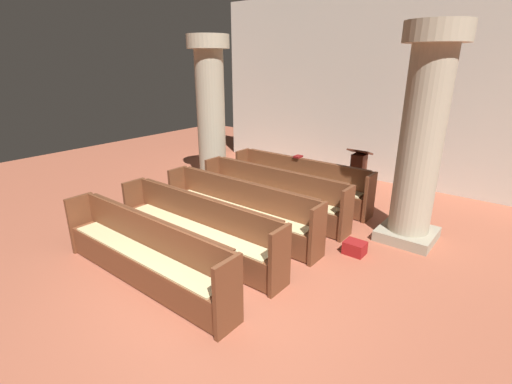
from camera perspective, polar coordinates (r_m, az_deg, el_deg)
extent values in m
plane|color=#AD5B42|center=(5.17, -6.20, -14.71)|extent=(19.20, 19.20, 0.00)
cube|color=beige|center=(9.59, 20.39, 14.63)|extent=(10.00, 0.16, 4.50)
cube|color=brown|center=(7.96, 6.62, 1.39)|extent=(3.09, 0.38, 0.05)
cube|color=brown|center=(8.02, 7.33, 3.44)|extent=(3.09, 0.04, 0.47)
cube|color=brown|center=(8.00, 7.58, 5.07)|extent=(2.96, 0.06, 0.02)
cube|color=brown|center=(8.83, -2.05, 3.63)|extent=(0.06, 0.44, 0.92)
cube|color=brown|center=(7.30, 17.14, -0.80)|extent=(0.06, 0.44, 0.92)
cube|color=brown|center=(7.89, 5.89, -0.38)|extent=(3.09, 0.03, 0.38)
cube|color=#D1BC84|center=(7.93, 6.55, 1.60)|extent=(2.84, 0.32, 0.03)
cube|color=brown|center=(7.18, 2.42, -0.55)|extent=(3.09, 0.38, 0.05)
cube|color=brown|center=(7.23, 3.23, 1.73)|extent=(3.09, 0.04, 0.47)
cube|color=brown|center=(7.20, 3.49, 3.54)|extent=(2.96, 0.06, 0.02)
cube|color=brown|center=(8.14, -6.57, 2.08)|extent=(0.06, 0.44, 0.92)
cube|color=brown|center=(6.44, 13.83, -3.25)|extent=(0.06, 0.44, 0.92)
cube|color=brown|center=(7.13, 1.57, -2.54)|extent=(3.09, 0.03, 0.38)
cube|color=#D1BC84|center=(7.15, 2.33, -0.34)|extent=(2.84, 0.32, 0.03)
cube|color=brown|center=(6.46, -2.76, -2.95)|extent=(3.09, 0.38, 0.05)
cube|color=brown|center=(6.48, -1.82, -0.39)|extent=(3.09, 0.04, 0.47)
cube|color=brown|center=(6.44, -1.57, 1.61)|extent=(2.96, 0.06, 0.02)
cube|color=brown|center=(7.51, -11.86, 0.25)|extent=(0.06, 0.44, 0.92)
cube|color=brown|center=(5.63, 9.50, -6.41)|extent=(0.06, 0.44, 0.92)
cube|color=brown|center=(6.43, -3.75, -5.17)|extent=(3.09, 0.03, 0.38)
cube|color=#D1BC84|center=(6.43, -2.88, -2.72)|extent=(2.84, 0.32, 0.03)
cube|color=brown|center=(5.82, -9.19, -5.87)|extent=(3.09, 0.38, 0.05)
cube|color=brown|center=(5.82, -8.12, -3.03)|extent=(3.09, 0.04, 0.47)
cube|color=brown|center=(5.76, -7.89, -0.81)|extent=(2.96, 0.06, 0.02)
cube|color=brown|center=(6.97, -18.05, -1.90)|extent=(0.06, 0.44, 0.92)
cube|color=brown|center=(4.88, 3.70, -10.54)|extent=(0.06, 0.44, 0.92)
cube|color=brown|center=(5.81, -10.35, -8.33)|extent=(3.09, 0.03, 0.38)
cube|color=#D1BC84|center=(5.79, -9.35, -5.63)|extent=(2.84, 0.32, 0.03)
cube|color=brown|center=(5.29, -17.15, -9.35)|extent=(3.09, 0.38, 0.05)
cube|color=brown|center=(5.25, -15.95, -6.24)|extent=(3.09, 0.05, 0.47)
cube|color=brown|center=(5.18, -15.76, -3.82)|extent=(2.96, 0.06, 0.02)
cube|color=brown|center=(6.53, -25.20, -4.34)|extent=(0.06, 0.44, 0.92)
cube|color=brown|center=(4.23, -4.30, -15.86)|extent=(0.06, 0.44, 0.92)
cube|color=brown|center=(5.31, -18.48, -12.01)|extent=(3.09, 0.03, 0.38)
cube|color=#D1BC84|center=(5.26, -17.37, -9.09)|extent=(2.84, 0.32, 0.03)
cube|color=#9F967E|center=(6.89, 22.27, -6.01)|extent=(0.89, 0.89, 0.18)
cylinder|color=#ADA389|center=(6.41, 24.09, 6.79)|extent=(0.66, 0.66, 2.97)
cylinder|color=#B6AB90|center=(6.30, 26.30, 21.37)|extent=(0.96, 0.96, 0.30)
cube|color=#9F967E|center=(9.32, -6.58, 2.01)|extent=(0.89, 0.89, 0.18)
cylinder|color=#ADA389|center=(8.97, -6.97, 11.62)|extent=(0.66, 0.66, 2.97)
cylinder|color=#B6AB90|center=(8.89, -7.44, 22.09)|extent=(0.96, 0.96, 0.30)
cube|color=#411E13|center=(8.73, 15.18, -0.24)|extent=(0.45, 0.45, 0.06)
cube|color=#4C2316|center=(8.59, 15.44, 2.55)|extent=(0.28, 0.28, 0.95)
cube|color=#502518|center=(8.46, 15.77, 6.02)|extent=(0.48, 0.35, 0.15)
cube|color=maroon|center=(8.08, 6.51, 5.47)|extent=(0.14, 0.20, 0.04)
cube|color=maroon|center=(6.12, 15.02, -8.32)|extent=(0.32, 0.27, 0.21)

